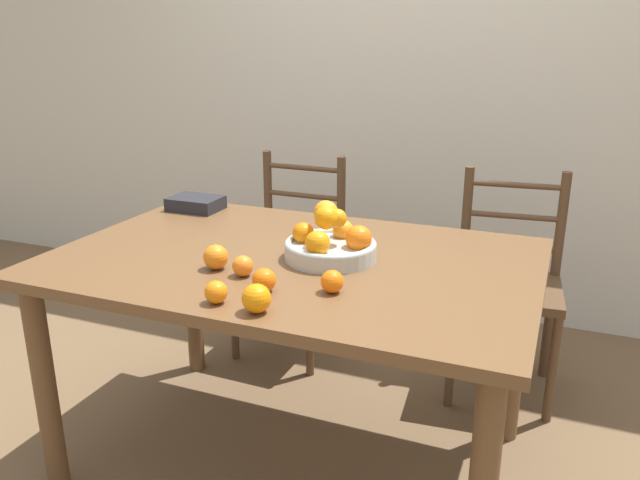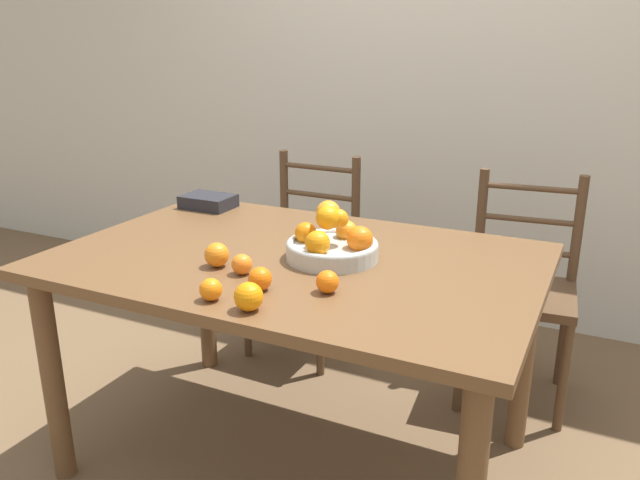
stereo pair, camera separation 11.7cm
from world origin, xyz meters
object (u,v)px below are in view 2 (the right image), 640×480
object	(u,v)px
orange_loose_1	(242,264)
book_stack	(208,201)
orange_loose_2	(249,297)
chair_left	(305,257)
orange_loose_0	(260,279)
orange_loose_3	(211,289)
chair_right	(520,293)
orange_loose_4	(327,282)
fruit_bowl	(332,243)
orange_loose_5	(217,255)

from	to	relation	value
orange_loose_1	book_stack	world-z (taller)	orange_loose_1
orange_loose_2	chair_left	distance (m)	1.34
orange_loose_0	chair_left	distance (m)	1.21
orange_loose_3	chair_right	distance (m)	1.40
orange_loose_4	fruit_bowl	bearing A→B (deg)	111.95
orange_loose_0	chair_right	size ratio (longest dim) A/B	0.07
orange_loose_1	orange_loose_4	bearing A→B (deg)	-3.55
orange_loose_0	book_stack	size ratio (longest dim) A/B	0.32
orange_loose_0	orange_loose_4	distance (m)	0.19
fruit_bowl	orange_loose_1	world-z (taller)	fruit_bowl
fruit_bowl	orange_loose_2	distance (m)	0.45
chair_right	orange_loose_1	bearing A→B (deg)	-129.05
orange_loose_1	chair_left	size ratio (longest dim) A/B	0.07
orange_loose_0	orange_loose_3	xyz separation A→B (m)	(-0.08, -0.12, -0.00)
book_stack	chair_left	bearing A→B (deg)	61.23
fruit_bowl	orange_loose_1	distance (m)	0.30
chair_left	orange_loose_3	bearing A→B (deg)	-73.30
orange_loose_2	orange_loose_4	distance (m)	0.23
chair_right	book_stack	world-z (taller)	chair_right
orange_loose_1	orange_loose_5	size ratio (longest dim) A/B	0.82
orange_loose_1	orange_loose_3	size ratio (longest dim) A/B	1.01
orange_loose_1	chair_left	distance (m)	1.10
orange_loose_0	orange_loose_1	size ratio (longest dim) A/B	1.07
fruit_bowl	chair_right	distance (m)	0.98
orange_loose_2	orange_loose_3	size ratio (longest dim) A/B	1.24
fruit_bowl	book_stack	world-z (taller)	fruit_bowl
book_stack	chair_right	bearing A→B (deg)	19.18
fruit_bowl	orange_loose_4	size ratio (longest dim) A/B	4.57
orange_loose_5	orange_loose_0	bearing A→B (deg)	-25.56
orange_loose_1	orange_loose_3	xyz separation A→B (m)	(0.03, -0.20, -0.00)
orange_loose_4	orange_loose_5	world-z (taller)	orange_loose_5
orange_loose_1	orange_loose_5	bearing A→B (deg)	168.34
chair_left	orange_loose_1	bearing A→B (deg)	-71.95
orange_loose_2	chair_left	world-z (taller)	chair_left
orange_loose_5	chair_right	world-z (taller)	chair_right
orange_loose_3	chair_left	xyz separation A→B (m)	(-0.33, 1.20, -0.34)
chair_left	book_stack	distance (m)	0.59
fruit_bowl	orange_loose_4	distance (m)	0.27
orange_loose_0	chair_left	xyz separation A→B (m)	(-0.42, 1.08, -0.35)
fruit_bowl	chair_left	world-z (taller)	fruit_bowl
orange_loose_4	orange_loose_2	bearing A→B (deg)	-124.12
fruit_bowl	orange_loose_5	size ratio (longest dim) A/B	3.86
orange_loose_0	orange_loose_5	size ratio (longest dim) A/B	0.88
orange_loose_0	chair_right	bearing A→B (deg)	62.75
chair_left	book_stack	world-z (taller)	chair_left
fruit_bowl	orange_loose_3	distance (m)	0.46
chair_right	book_stack	size ratio (longest dim) A/B	4.51
orange_loose_4	chair_right	bearing A→B (deg)	69.43
chair_left	orange_loose_0	bearing A→B (deg)	-67.88
orange_loose_3	orange_loose_1	bearing A→B (deg)	98.63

